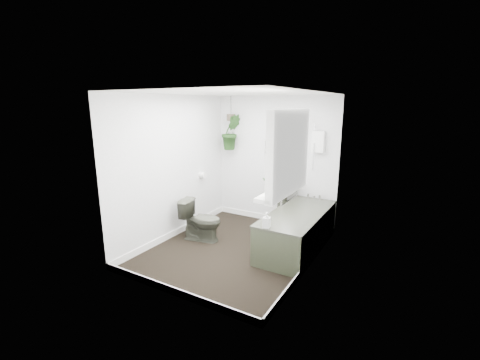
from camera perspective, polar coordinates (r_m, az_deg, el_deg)
The scene contains 22 objects.
floor at distance 5.00m, azimuth -0.88°, elevation -12.26°, with size 2.30×2.80×0.02m, color black.
ceiling at distance 4.51m, azimuth -0.99°, elevation 15.38°, with size 2.30×2.80×0.02m, color white.
wall_back at distance 5.85m, azimuth 6.19°, elevation 3.42°, with size 2.30×0.02×2.30m, color silver.
wall_front at distance 3.52m, azimuth -12.80°, elevation -3.48°, with size 2.30×0.02×2.30m, color silver.
wall_left at distance 5.29m, azimuth -11.78°, elevation 2.17°, with size 0.02×2.80×2.30m, color silver.
wall_right at distance 4.16m, azimuth 12.93°, elevation -0.91°, with size 0.02×2.80×2.30m, color silver.
skirting at distance 4.97m, azimuth -0.88°, elevation -11.64°, with size 2.30×2.80×0.10m, color white.
bathtub at distance 4.98m, azimuth 10.15°, elevation -8.79°, with size 0.72×1.72×0.58m, color #36382E, non-canonical shape.
bath_screen at distance 5.27m, azimuth 9.05°, elevation 3.67°, with size 0.04×0.72×1.40m, color silver, non-canonical shape.
shower_box at distance 5.46m, azimuth 13.74°, elevation 6.65°, with size 0.20×0.10×0.35m, color white.
oval_mirror at distance 5.67m, azimuth 8.43°, elevation 6.61°, with size 0.46×0.03×0.62m, color beige.
wall_sconce at distance 5.83m, azimuth 4.69°, elevation 5.90°, with size 0.04×0.04×0.22m, color black.
toilet_roll_holder at distance 5.84m, azimuth -6.67°, elevation 0.89°, with size 0.11×0.11×0.11m, color white.
window_recess at distance 3.43m, azimuth 8.74°, elevation 4.83°, with size 0.08×1.00×0.90m, color white.
window_sill at distance 3.54m, azimuth 7.45°, elevation -1.81°, with size 0.18×1.00×0.04m, color white.
window_blinds at distance 3.45m, azimuth 8.05°, elevation 4.89°, with size 0.01×0.86×0.76m, color white.
toilet at distance 5.23m, azimuth -6.91°, elevation -7.07°, with size 0.37×0.65×0.67m, color #36382E.
pedestal_sink at distance 5.73m, azimuth 7.48°, elevation -3.93°, with size 0.54×0.46×0.92m, color #36382E, non-canonical shape.
sill_plant at distance 3.33m, azimuth 5.66°, elevation -0.46°, with size 0.20×0.17×0.22m, color black.
hanging_plant at distance 6.03m, azimuth -1.59°, elevation 8.52°, with size 0.36×0.29×0.65m, color black.
soap_bottle at distance 4.21m, azimuth 4.76°, elevation -7.09°, with size 0.09×0.10×0.21m, color black.
hanging_pot at distance 6.01m, azimuth -1.61°, elevation 11.06°, with size 0.16×0.16×0.12m, color #423A2D.
Camera 1 is at (2.32, -3.87, 2.15)m, focal length 24.00 mm.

